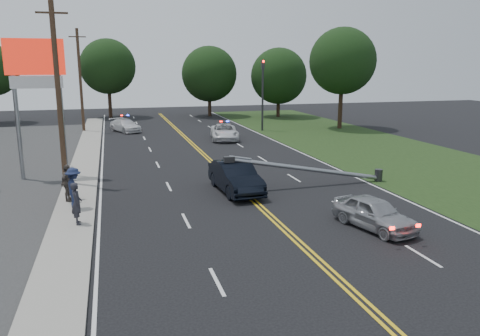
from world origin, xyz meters
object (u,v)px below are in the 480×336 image
object	(u,v)px
utility_pole_mid	(58,93)
emergency_b	(125,125)
bystander_a	(77,203)
bystander_c	(74,188)
emergency_a	(224,132)
bystander_b	(73,182)
fallen_streetlight	(316,170)
waiting_sedan	(374,213)
bystander_d	(67,183)
crashed_sedan	(236,177)
utility_pole_far	(80,80)
pylon_sign	(36,75)
traffic_signal	(263,89)

from	to	relation	value
utility_pole_mid	emergency_b	bearing A→B (deg)	79.11
bystander_a	bystander_c	distance (m)	2.34
emergency_a	bystander_b	xyz separation A→B (m)	(-11.73, -16.73, 0.24)
fallen_streetlight	bystander_b	size ratio (longest dim) A/B	5.78
waiting_sedan	bystander_d	xyz separation A→B (m)	(-12.32, 7.08, 0.37)
emergency_a	crashed_sedan	bearing A→B (deg)	-92.25
bystander_d	fallen_streetlight	bearing A→B (deg)	-68.95
fallen_streetlight	utility_pole_far	world-z (taller)	utility_pole_far
emergency_b	bystander_d	size ratio (longest dim) A/B	2.41
utility_pole_far	emergency_a	world-z (taller)	utility_pole_far
bystander_a	bystander_b	size ratio (longest dim) A/B	1.09
fallen_streetlight	emergency_a	bearing A→B (deg)	93.35
waiting_sedan	emergency_b	bearing A→B (deg)	91.26
pylon_sign	traffic_signal	world-z (taller)	pylon_sign
waiting_sedan	utility_pole_mid	bearing A→B (deg)	125.21
pylon_sign	waiting_sedan	bearing A→B (deg)	-42.71
pylon_sign	utility_pole_mid	xyz separation A→B (m)	(1.30, -2.00, -0.91)
traffic_signal	bystander_b	bearing A→B (deg)	-128.15
fallen_streetlight	bystander_d	size ratio (longest dim) A/B	5.20
utility_pole_mid	bystander_c	world-z (taller)	utility_pole_mid
bystander_b	emergency_a	bearing A→B (deg)	-14.12
bystander_b	utility_pole_far	bearing A→B (deg)	22.38
fallen_streetlight	bystander_c	bearing A→B (deg)	-174.68
fallen_streetlight	emergency_a	world-z (taller)	fallen_streetlight
waiting_sedan	bystander_d	world-z (taller)	bystander_d
bystander_b	bystander_c	xyz separation A→B (m)	(0.18, -1.71, 0.14)
crashed_sedan	bystander_b	bearing A→B (deg)	172.70
emergency_a	emergency_b	world-z (taller)	emergency_a
pylon_sign	emergency_b	xyz separation A→B (m)	(5.32, 18.90, -5.37)
fallen_streetlight	utility_pole_mid	distance (m)	14.58
emergency_a	bystander_d	world-z (taller)	bystander_d
fallen_streetlight	crashed_sedan	bearing A→B (deg)	-179.78
emergency_b	bystander_d	distance (m)	25.06
utility_pole_far	emergency_b	xyz separation A→B (m)	(4.02, -1.10, -4.45)
traffic_signal	bystander_c	xyz separation A→B (m)	(-16.67, -23.16, -3.14)
bystander_a	bystander_b	xyz separation A→B (m)	(-0.43, 4.03, -0.07)
utility_pole_far	emergency_a	size ratio (longest dim) A/B	2.01
utility_pole_mid	bystander_b	bearing A→B (deg)	-79.38
traffic_signal	fallen_streetlight	distance (m)	22.62
waiting_sedan	bystander_b	distance (m)	14.26
crashed_sedan	emergency_a	size ratio (longest dim) A/B	0.98
crashed_sedan	waiting_sedan	world-z (taller)	crashed_sedan
waiting_sedan	emergency_b	xyz separation A→B (m)	(-8.74, 31.89, -0.02)
crashed_sedan	bystander_b	distance (m)	8.15
crashed_sedan	emergency_b	distance (m)	25.37
utility_pole_far	waiting_sedan	bearing A→B (deg)	-68.84
utility_pole_mid	crashed_sedan	xyz separation A→B (m)	(8.78, -4.02, -4.28)
utility_pole_mid	bystander_c	bearing A→B (deg)	-80.87
waiting_sedan	bystander_a	distance (m)	12.20
crashed_sedan	bystander_c	size ratio (longest dim) A/B	2.57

